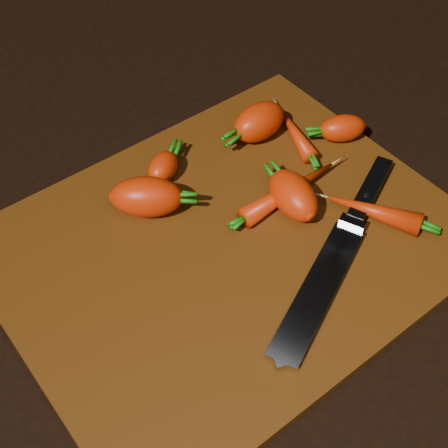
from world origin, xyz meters
TOP-DOWN VIEW (x-y plane):
  - ground at (0.00, 0.00)m, footprint 2.00×2.00m
  - cutting_board at (0.00, 0.00)m, footprint 0.50×0.40m
  - carrot_0 at (-0.05, 0.09)m, footprint 0.09×0.09m
  - carrot_1 at (0.09, -0.01)m, footprint 0.06×0.08m
  - carrot_2 at (0.14, 0.12)m, footprint 0.08×0.05m
  - carrot_3 at (-0.00, 0.13)m, footprint 0.06×0.05m
  - carrot_4 at (0.22, 0.04)m, footprint 0.07×0.06m
  - carrot_5 at (0.17, 0.08)m, footprint 0.05×0.10m
  - carrot_6 at (0.10, 0.01)m, footprint 0.14×0.03m
  - carrot_7 at (0.15, -0.08)m, footprint 0.08×0.11m
  - knife at (0.04, -0.11)m, footprint 0.29×0.15m

SIDE VIEW (x-z plane):
  - ground at x=0.00m, z-range -0.01..0.00m
  - cutting_board at x=0.00m, z-range 0.00..0.01m
  - knife at x=0.04m, z-range 0.01..0.03m
  - carrot_5 at x=0.17m, z-range 0.01..0.03m
  - carrot_6 at x=0.10m, z-range 0.01..0.04m
  - carrot_7 at x=0.15m, z-range 0.01..0.04m
  - carrot_3 at x=0.00m, z-range 0.01..0.04m
  - carrot_4 at x=0.22m, z-range 0.01..0.05m
  - carrot_1 at x=0.09m, z-range 0.01..0.06m
  - carrot_2 at x=0.14m, z-range 0.01..0.06m
  - carrot_0 at x=-0.05m, z-range 0.01..0.06m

